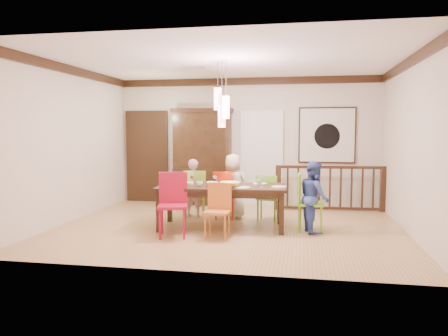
% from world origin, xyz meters
% --- Properties ---
extents(floor, '(6.00, 6.00, 0.00)m').
position_xyz_m(floor, '(0.00, 0.00, 0.00)').
color(floor, '#A37F4E').
rests_on(floor, ground).
extents(ceiling, '(6.00, 6.00, 0.00)m').
position_xyz_m(ceiling, '(0.00, 0.00, 2.90)').
color(ceiling, white).
rests_on(ceiling, wall_back).
extents(wall_back, '(6.00, 0.00, 6.00)m').
position_xyz_m(wall_back, '(0.00, 2.50, 1.45)').
color(wall_back, beige).
rests_on(wall_back, floor).
extents(wall_left, '(0.00, 5.00, 5.00)m').
position_xyz_m(wall_left, '(-3.00, 0.00, 1.45)').
color(wall_left, beige).
rests_on(wall_left, floor).
extents(wall_right, '(0.00, 5.00, 5.00)m').
position_xyz_m(wall_right, '(3.00, 0.00, 1.45)').
color(wall_right, beige).
rests_on(wall_right, floor).
extents(crown_molding, '(6.00, 5.00, 0.16)m').
position_xyz_m(crown_molding, '(0.00, 0.00, 2.82)').
color(crown_molding, black).
rests_on(crown_molding, wall_back).
extents(panel_door, '(1.04, 0.07, 2.24)m').
position_xyz_m(panel_door, '(-2.40, 2.45, 1.05)').
color(panel_door, black).
rests_on(panel_door, wall_back).
extents(white_doorway, '(0.97, 0.05, 2.22)m').
position_xyz_m(white_doorway, '(0.35, 2.46, 1.05)').
color(white_doorway, silver).
rests_on(white_doorway, wall_back).
extents(painting, '(1.25, 0.06, 1.25)m').
position_xyz_m(painting, '(1.80, 2.46, 1.60)').
color(painting, black).
rests_on(painting, wall_back).
extents(pendant_cluster, '(0.27, 0.21, 1.14)m').
position_xyz_m(pendant_cluster, '(-0.11, -0.09, 2.11)').
color(pendant_cluster, '#FF4C6C').
rests_on(pendant_cluster, ceiling).
extents(dining_table, '(2.28, 1.18, 0.75)m').
position_xyz_m(dining_table, '(-0.11, -0.09, 0.67)').
color(dining_table, black).
rests_on(dining_table, floor).
extents(chair_far_left, '(0.52, 0.52, 0.94)m').
position_xyz_m(chair_far_left, '(-0.79, 0.67, 0.54)').
color(chair_far_left, '#81BC30').
rests_on(chair_far_left, floor).
extents(chair_far_mid, '(0.48, 0.48, 0.93)m').
position_xyz_m(chair_far_mid, '(-0.16, 0.73, 0.53)').
color(chair_far_mid, red).
rests_on(chair_far_mid, floor).
extents(chair_far_right, '(0.44, 0.44, 0.88)m').
position_xyz_m(chair_far_right, '(0.64, 0.70, 0.50)').
color(chair_far_right, '#63A026').
rests_on(chair_far_right, floor).
extents(chair_near_left, '(0.56, 0.56, 1.03)m').
position_xyz_m(chair_near_left, '(-0.77, -0.86, 0.59)').
color(chair_near_left, maroon).
rests_on(chair_near_left, floor).
extents(chair_near_mid, '(0.40, 0.40, 0.87)m').
position_xyz_m(chair_near_mid, '(-0.05, -0.82, 0.50)').
color(chair_near_mid, '#C36424').
rests_on(chair_near_mid, floor).
extents(chair_end_right, '(0.46, 0.46, 0.98)m').
position_xyz_m(chair_end_right, '(1.42, -0.06, 0.56)').
color(chair_end_right, '#72B621').
rests_on(chair_end_right, floor).
extents(china_hutch, '(1.40, 0.46, 2.21)m').
position_xyz_m(china_hutch, '(-1.01, 2.30, 1.11)').
color(china_hutch, black).
rests_on(china_hutch, floor).
extents(balustrade, '(2.32, 0.23, 0.96)m').
position_xyz_m(balustrade, '(1.86, 1.95, 0.50)').
color(balustrade, black).
rests_on(balustrade, floor).
extents(person_far_left, '(0.45, 0.32, 1.15)m').
position_xyz_m(person_far_left, '(-0.84, 0.77, 0.58)').
color(person_far_left, beige).
rests_on(person_far_left, floor).
extents(person_far_mid, '(0.62, 0.40, 1.26)m').
position_xyz_m(person_far_mid, '(-0.05, 0.77, 0.63)').
color(person_far_mid, '#BBB28E').
rests_on(person_far_mid, floor).
extents(person_end_right, '(0.59, 0.68, 1.20)m').
position_xyz_m(person_end_right, '(1.47, -0.12, 0.60)').
color(person_end_right, '#38519F').
rests_on(person_end_right, floor).
extents(serving_bowl, '(0.40, 0.40, 0.09)m').
position_xyz_m(serving_bowl, '(0.06, -0.24, 0.79)').
color(serving_bowl, gold).
rests_on(serving_bowl, dining_table).
extents(small_bowl, '(0.26, 0.26, 0.06)m').
position_xyz_m(small_bowl, '(-0.28, -0.09, 0.78)').
color(small_bowl, white).
rests_on(small_bowl, dining_table).
extents(cup_left, '(0.14, 0.14, 0.09)m').
position_xyz_m(cup_left, '(-0.46, -0.29, 0.80)').
color(cup_left, silver).
rests_on(cup_left, dining_table).
extents(cup_right, '(0.13, 0.13, 0.09)m').
position_xyz_m(cup_right, '(0.52, 0.08, 0.80)').
color(cup_right, silver).
rests_on(cup_right, dining_table).
extents(plate_far_left, '(0.26, 0.26, 0.01)m').
position_xyz_m(plate_far_left, '(-0.82, 0.17, 0.76)').
color(plate_far_left, white).
rests_on(plate_far_left, dining_table).
extents(plate_far_mid, '(0.26, 0.26, 0.01)m').
position_xyz_m(plate_far_mid, '(-0.06, 0.24, 0.76)').
color(plate_far_mid, white).
rests_on(plate_far_mid, dining_table).
extents(plate_far_right, '(0.26, 0.26, 0.01)m').
position_xyz_m(plate_far_right, '(0.53, 0.23, 0.76)').
color(plate_far_right, white).
rests_on(plate_far_right, dining_table).
extents(plate_near_left, '(0.26, 0.26, 0.01)m').
position_xyz_m(plate_near_left, '(-0.84, -0.39, 0.76)').
color(plate_near_left, white).
rests_on(plate_near_left, dining_table).
extents(plate_near_mid, '(0.26, 0.26, 0.01)m').
position_xyz_m(plate_near_mid, '(0.29, -0.34, 0.76)').
color(plate_near_mid, white).
rests_on(plate_near_mid, dining_table).
extents(plate_end_right, '(0.26, 0.26, 0.01)m').
position_xyz_m(plate_end_right, '(0.89, -0.14, 0.76)').
color(plate_end_right, white).
rests_on(plate_end_right, dining_table).
extents(wine_glass_a, '(0.08, 0.08, 0.19)m').
position_xyz_m(wine_glass_a, '(-0.67, 0.01, 0.84)').
color(wine_glass_a, '#590C19').
rests_on(wine_glass_a, dining_table).
extents(wine_glass_b, '(0.08, 0.08, 0.19)m').
position_xyz_m(wine_glass_b, '(0.09, 0.06, 0.84)').
color(wine_glass_b, silver).
rests_on(wine_glass_b, dining_table).
extents(wine_glass_c, '(0.08, 0.08, 0.19)m').
position_xyz_m(wine_glass_c, '(-0.19, -0.32, 0.84)').
color(wine_glass_c, '#590C19').
rests_on(wine_glass_c, dining_table).
extents(wine_glass_d, '(0.08, 0.08, 0.19)m').
position_xyz_m(wine_glass_d, '(0.59, -0.21, 0.84)').
color(wine_glass_d, silver).
rests_on(wine_glass_d, dining_table).
extents(napkin, '(0.18, 0.14, 0.01)m').
position_xyz_m(napkin, '(-0.10, -0.38, 0.76)').
color(napkin, '#D83359').
rests_on(napkin, dining_table).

